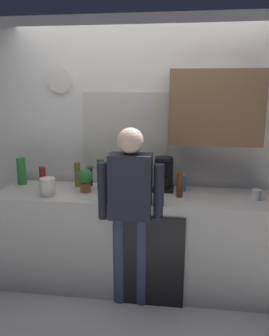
% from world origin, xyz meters
% --- Properties ---
extents(ground_plane, '(8.00, 8.00, 0.00)m').
position_xyz_m(ground_plane, '(0.00, 0.00, 0.00)').
color(ground_plane, silver).
extents(kitchen_counter, '(2.66, 0.64, 0.94)m').
position_xyz_m(kitchen_counter, '(0.00, 0.30, 0.47)').
color(kitchen_counter, beige).
rests_on(kitchen_counter, ground_plane).
extents(dishwasher_panel, '(0.56, 0.02, 0.84)m').
position_xyz_m(dishwasher_panel, '(0.20, -0.03, 0.42)').
color(dishwasher_panel, black).
rests_on(dishwasher_panel, ground_plane).
extents(back_wall_assembly, '(4.26, 0.42, 2.60)m').
position_xyz_m(back_wall_assembly, '(0.09, 0.70, 1.37)').
color(back_wall_assembly, white).
rests_on(back_wall_assembly, ground_plane).
extents(coffee_maker, '(0.20, 0.20, 0.33)m').
position_xyz_m(coffee_maker, '(0.25, 0.48, 1.08)').
color(coffee_maker, black).
rests_on(coffee_maker, kitchen_counter).
extents(bottle_red_vinegar, '(0.06, 0.06, 0.22)m').
position_xyz_m(bottle_red_vinegar, '(-0.93, 0.36, 1.05)').
color(bottle_red_vinegar, maroon).
rests_on(bottle_red_vinegar, kitchen_counter).
extents(bottle_amber_beer, '(0.06, 0.06, 0.23)m').
position_xyz_m(bottle_amber_beer, '(0.41, 0.27, 1.05)').
color(bottle_amber_beer, brown).
rests_on(bottle_amber_beer, kitchen_counter).
extents(bottle_olive_oil, '(0.06, 0.06, 0.25)m').
position_xyz_m(bottle_olive_oil, '(-0.61, 0.47, 1.06)').
color(bottle_olive_oil, olive).
rests_on(bottle_olive_oil, kitchen_counter).
extents(bottle_green_wine, '(0.07, 0.07, 0.30)m').
position_xyz_m(bottle_green_wine, '(-0.36, 0.41, 1.09)').
color(bottle_green_wine, '#195923').
rests_on(bottle_green_wine, kitchen_counter).
extents(bottle_clear_soda, '(0.09, 0.09, 0.28)m').
position_xyz_m(bottle_clear_soda, '(-1.21, 0.47, 1.08)').
color(bottle_clear_soda, '#2D8C33').
rests_on(bottle_clear_soda, kitchen_counter).
extents(bottle_dark_sauce, '(0.06, 0.06, 0.18)m').
position_xyz_m(bottle_dark_sauce, '(-0.50, 0.52, 1.03)').
color(bottle_dark_sauce, black).
rests_on(bottle_dark_sauce, kitchen_counter).
extents(cup_white_mug, '(0.08, 0.08, 0.10)m').
position_xyz_m(cup_white_mug, '(1.09, 0.28, 0.98)').
color(cup_white_mug, white).
rests_on(cup_white_mug, kitchen_counter).
extents(mixing_bowl, '(0.22, 0.22, 0.08)m').
position_xyz_m(mixing_bowl, '(0.00, 0.08, 0.98)').
color(mixing_bowl, white).
rests_on(mixing_bowl, kitchen_counter).
extents(potted_plant, '(0.15, 0.15, 0.23)m').
position_xyz_m(potted_plant, '(-0.48, 0.30, 1.07)').
color(potted_plant, '#9E5638').
rests_on(potted_plant, kitchen_counter).
extents(dish_soap, '(0.06, 0.06, 0.18)m').
position_xyz_m(dish_soap, '(0.45, 0.46, 1.02)').
color(dish_soap, blue).
rests_on(dish_soap, kitchen_counter).
extents(storage_canister, '(0.14, 0.14, 0.17)m').
position_xyz_m(storage_canister, '(-0.79, 0.13, 1.02)').
color(storage_canister, silver).
rests_on(storage_canister, kitchen_counter).
extents(person_at_sink, '(0.57, 0.22, 1.60)m').
position_xyz_m(person_at_sink, '(0.00, 0.00, 0.95)').
color(person_at_sink, '#3F4766').
rests_on(person_at_sink, ground_plane).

